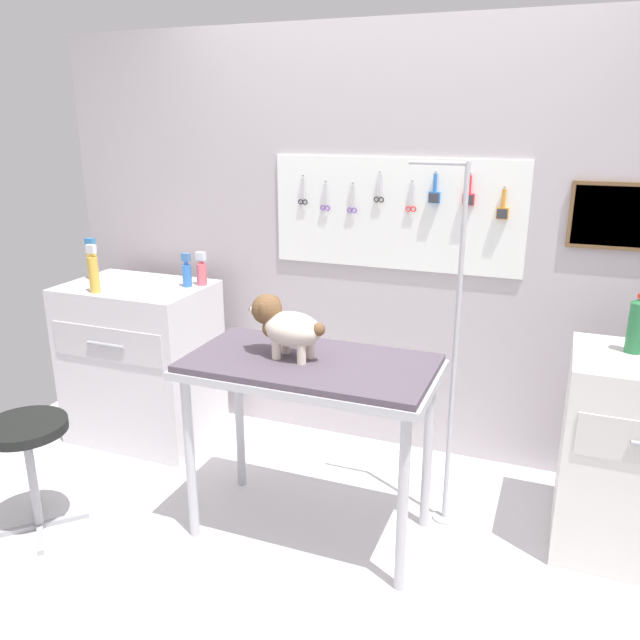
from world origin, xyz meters
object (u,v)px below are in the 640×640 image
Objects in this scene: grooming_arm at (452,367)px; dog at (285,325)px; grooming_table at (310,379)px; detangler_spray at (202,271)px; stool at (27,441)px; soda_bottle at (636,326)px; counter_left at (142,362)px.

grooming_arm is 4.50× the size of dog.
detangler_spray is (-0.92, 0.66, 0.25)m from grooming_table.
dog is at bearing -179.58° from grooming_table.
detangler_spray is at bearing 144.58° from grooming_table.
dog is 1.28m from stool.
soda_bottle is at bearing 18.35° from dog.
stool is at bearing -156.40° from grooming_arm.
grooming_arm is at bearing 24.94° from dog.
grooming_table is at bearing 0.42° from dog.
detangler_spray is at bearing 166.75° from grooming_arm.
grooming_table is at bearing 20.80° from stool.
grooming_arm is 0.76m from dog.
dog is at bearing 22.76° from stool.
soda_bottle reaches higher than stool.
grooming_table is at bearing -160.16° from soda_bottle.
dog is 1.46m from soda_bottle.
counter_left is at bearing 95.29° from stool.
counter_left reaches higher than grooming_table.
grooming_arm reaches higher than dog.
soda_bottle is at bearing -1.31° from counter_left.
counter_left is at bearing 155.98° from dog.
grooming_arm is 0.77m from soda_bottle.
grooming_table is at bearing -35.42° from detangler_spray.
dog reaches higher than counter_left.
dog is at bearing -161.65° from soda_bottle.
stool is at bearing -159.20° from grooming_table.
detangler_spray reaches higher than stool.
detangler_spray reaches higher than grooming_table.
grooming_arm reaches higher than counter_left.
detangler_spray is at bearing 174.84° from soda_bottle.
grooming_table is 1.30m from stool.
grooming_arm is 1.92m from stool.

